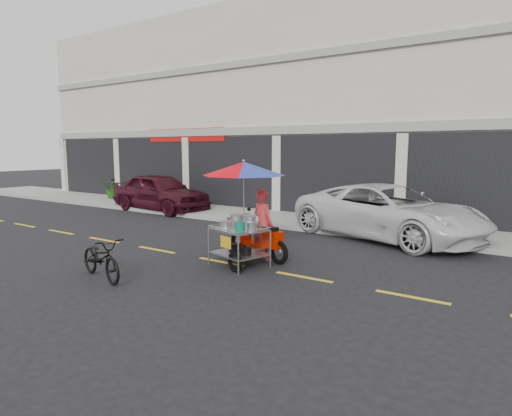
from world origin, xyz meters
The scene contains 9 objects.
ground centered at (0.00, 0.00, 0.00)m, with size 90.00×90.00×0.00m, color black.
sidewalk centered at (0.00, 5.50, 0.07)m, with size 45.00×3.00×0.15m, color gray.
centerline centered at (0.00, 0.00, 0.00)m, with size 42.00×0.10×0.01m, color gold.
maroon_sedan centered at (-8.76, 4.70, 0.74)m, with size 1.75×4.36×1.48m, color #360B16.
white_pickup centered at (0.24, 4.45, 0.74)m, with size 2.44×5.30×1.47m, color silver.
plant_tall centered at (-12.82, 5.62, 0.62)m, with size 0.85×0.74×0.95m, color #1B4C0E.
plant_short centered at (-11.78, 5.91, 0.66)m, with size 0.57×0.57×1.01m, color #1B4C0E.
near_bicycle centered at (-3.12, -2.20, 0.40)m, with size 0.53×1.52×0.80m, color black.
food_vendor_rig centered at (-1.42, 0.24, 1.40)m, with size 2.20×2.17×2.23m.
Camera 1 is at (3.63, -7.07, 2.43)m, focal length 30.00 mm.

